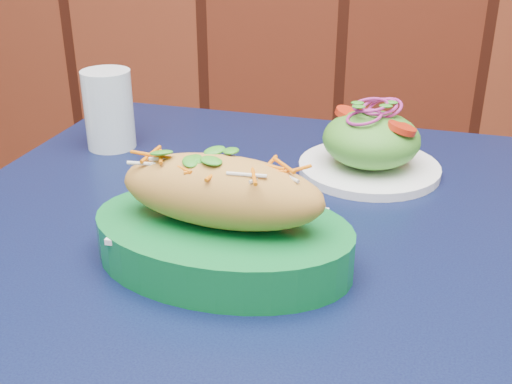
{
  "coord_description": "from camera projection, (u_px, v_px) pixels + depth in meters",
  "views": [
    {
      "loc": [
        0.33,
        1.15,
        1.11
      ],
      "look_at": [
        0.27,
        1.78,
        0.81
      ],
      "focal_mm": 45.0,
      "sensor_mm": 36.0,
      "label": 1
    }
  ],
  "objects": [
    {
      "name": "salad_plate",
      "position": [
        371.0,
        145.0,
        0.88
      ],
      "size": [
        0.2,
        0.2,
        0.1
      ],
      "rotation": [
        0.0,
        0.0,
        0.02
      ],
      "color": "white",
      "rests_on": "cafe_table"
    },
    {
      "name": "water_glass",
      "position": [
        109.0,
        110.0,
        0.96
      ],
      "size": [
        0.07,
        0.07,
        0.12
      ],
      "primitive_type": "cylinder",
      "color": "silver",
      "rests_on": "cafe_table"
    },
    {
      "name": "banh_mi_basket",
      "position": [
        222.0,
        222.0,
        0.66
      ],
      "size": [
        0.31,
        0.24,
        0.13
      ],
      "rotation": [
        0.0,
        0.0,
        -0.22
      ],
      "color": "#0C6D2D",
      "rests_on": "cafe_table"
    },
    {
      "name": "cafe_table",
      "position": [
        262.0,
        289.0,
        0.79
      ],
      "size": [
        0.93,
        0.93,
        0.75
      ],
      "rotation": [
        0.0,
        0.0,
        -0.18
      ],
      "color": "black",
      "rests_on": "ground"
    }
  ]
}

